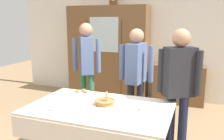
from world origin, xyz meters
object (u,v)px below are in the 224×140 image
bookshelf_low (178,84)px  tea_cup_near_right (68,103)px  spoon_center (159,104)px  tea_cup_mid_right (144,109)px  person_behind_table_right (179,81)px  person_near_right_end (87,62)px  dining_table (99,115)px  wall_cabinet (108,52)px  book_stack (180,64)px  mantel_clock (114,0)px  spoon_mid_right (82,108)px  person_behind_table_left (136,71)px  tea_cup_front_edge (54,109)px  spoon_far_left (126,119)px  pastry_plate (82,92)px  bread_basket (105,102)px

bookshelf_low → tea_cup_near_right: (-1.02, -2.70, 0.36)m
spoon_center → tea_cup_mid_right: bearing=-115.7°
person_behind_table_right → person_near_right_end: person_near_right_end is taller
dining_table → tea_cup_mid_right: bearing=7.7°
tea_cup_near_right → wall_cabinet: bearing=101.5°
book_stack → tea_cup_mid_right: bearing=-93.5°
mantel_clock → spoon_mid_right: (0.59, -2.68, -1.40)m
person_behind_table_left → bookshelf_low: bearing=72.6°
tea_cup_mid_right → tea_cup_front_edge: bearing=-159.4°
person_behind_table_left → wall_cabinet: bearing=124.3°
bookshelf_low → spoon_center: bookshelf_low is taller
spoon_center → spoon_far_left: (-0.24, -0.56, 0.00)m
spoon_center → person_behind_table_right: size_ratio=0.07×
spoon_center → bookshelf_low: bearing=89.4°
tea_cup_front_edge → person_behind_table_left: bearing=66.6°
pastry_plate → spoon_mid_right: (0.26, -0.50, -0.01)m
wall_cabinet → dining_table: bearing=-70.8°
pastry_plate → book_stack: bearing=63.9°
bookshelf_low → person_behind_table_right: 2.17m
bread_basket → person_near_right_end: bearing=125.0°
tea_cup_front_edge → person_behind_table_left: 1.45m
person_behind_table_left → spoon_mid_right: bearing=-106.0°
wall_cabinet → bread_basket: 2.66m
mantel_clock → spoon_center: 2.99m
spoon_center → person_behind_table_left: bearing=124.0°
book_stack → spoon_far_left: bearing=-95.4°
dining_table → tea_cup_near_right: (-0.36, -0.06, 0.12)m
book_stack → pastry_plate: book_stack is taller
dining_table → person_behind_table_left: (0.16, 1.04, 0.33)m
spoon_mid_right → person_behind_table_left: bearing=74.0°
book_stack → tea_cup_mid_right: 2.58m
book_stack → spoon_mid_right: (-0.83, -2.73, -0.10)m
tea_cup_near_right → spoon_far_left: (0.75, -0.16, -0.02)m
pastry_plate → spoon_center: bearing=-3.9°
bread_basket → person_behind_table_left: (0.13, 0.93, 0.20)m
spoon_far_left → person_near_right_end: (-1.15, 1.46, 0.28)m
bread_basket → book_stack: bearing=76.0°
bookshelf_low → spoon_far_left: (-0.27, -2.86, 0.34)m
book_stack → person_near_right_end: (-1.42, -1.40, 0.17)m
dining_table → bookshelf_low: (0.66, 2.64, -0.24)m
dining_table → person_near_right_end: bearing=121.5°
dining_table → tea_cup_near_right: 0.39m
tea_cup_front_edge → person_near_right_end: bearing=103.0°
wall_cabinet → bookshelf_low: size_ratio=1.96×
book_stack → person_behind_table_left: bearing=-107.4°
dining_table → mantel_clock: bearing=106.2°
spoon_far_left → person_behind_table_right: size_ratio=0.07×
wall_cabinet → person_behind_table_left: bearing=-55.7°
spoon_mid_right → person_behind_table_right: bearing=33.4°
dining_table → person_behind_table_right: bearing=34.1°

